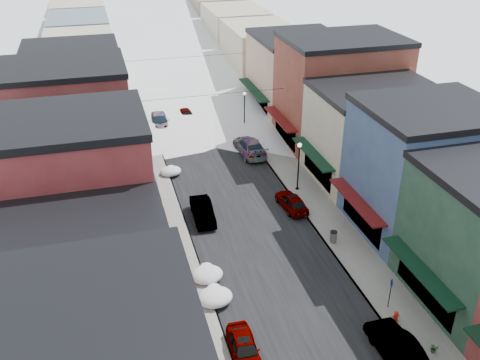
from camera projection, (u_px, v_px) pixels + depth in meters
road at (178, 92)px, 74.42m from camera, size 10.00×160.00×0.01m
sidewalk_left at (130, 96)px, 72.84m from camera, size 3.20×160.00×0.15m
sidewalk_right at (224, 88)px, 75.93m from camera, size 3.20×160.00×0.15m
curb_left at (142, 95)px, 73.20m from camera, size 0.10×160.00×0.15m
curb_right at (214, 89)px, 75.56m from camera, size 0.10×160.00×0.15m
bldg_l_cream at (78, 305)px, 28.67m from camera, size 11.30×8.20×9.50m
bldg_l_brick_near at (66, 208)px, 34.66m from camera, size 12.30×8.20×12.50m
bldg_l_grayblue at (77, 173)px, 42.83m from camera, size 11.30×9.20×9.00m
bldg_l_brick_far at (64, 122)px, 49.79m from camera, size 13.30×9.20×11.00m
bldg_l_tan at (75, 93)px, 58.77m from camera, size 11.30×11.20×10.00m
bldg_r_blue at (424, 169)px, 41.84m from camera, size 11.30×9.20×10.50m
bldg_r_cream at (374, 134)px, 49.97m from camera, size 12.30×9.20×9.00m
bldg_r_brick_far at (339, 91)px, 57.16m from camera, size 13.30×9.20×11.50m
bldg_r_tan at (297, 74)px, 65.90m from camera, size 11.30×11.20×9.50m
distant_blocks at (155, 28)px, 92.11m from camera, size 34.00×55.00×8.00m
overhead_cables at (194, 74)px, 60.87m from camera, size 16.40×15.04×0.04m
car_silver_sedan at (244, 348)px, 31.35m from camera, size 1.76×4.11×1.38m
car_dark_hatch at (203, 211)px, 44.87m from camera, size 1.74×4.64×1.51m
car_silver_wagon at (159, 121)px, 62.57m from camera, size 2.52×5.76×1.65m
car_green_sedan at (398, 348)px, 31.14m from camera, size 1.85×5.14×1.69m
car_gray_suv at (292, 201)px, 46.37m from camera, size 2.03×4.34×1.44m
car_black_sedan at (250, 146)px, 56.25m from camera, size 2.62×5.97×1.71m
car_lane_silver at (186, 116)px, 64.24m from camera, size 2.34×4.76×1.56m
car_lane_white at (184, 71)px, 80.65m from camera, size 2.80×5.86×1.61m
fire_hydrant at (396, 317)px, 33.98m from camera, size 0.46×0.34×0.78m
parking_sign at (390, 291)px, 34.67m from camera, size 0.06×0.31×2.28m
trash_can at (333, 237)px, 41.72m from camera, size 0.57×0.57×0.96m
streetlamp_near at (299, 160)px, 48.17m from camera, size 0.39×0.39×4.64m
streetlamp_far at (244, 106)px, 61.10m from camera, size 0.37×0.37×4.46m
planter_near at (434, 348)px, 31.70m from camera, size 0.58×0.53×0.56m
snow_pile_near at (207, 274)px, 37.88m from camera, size 2.30×2.61×0.97m
snow_pile_mid at (215, 296)px, 35.74m from camera, size 2.38×2.67×1.01m
snow_pile_far at (171, 171)px, 52.18m from camera, size 2.07×2.47×0.87m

